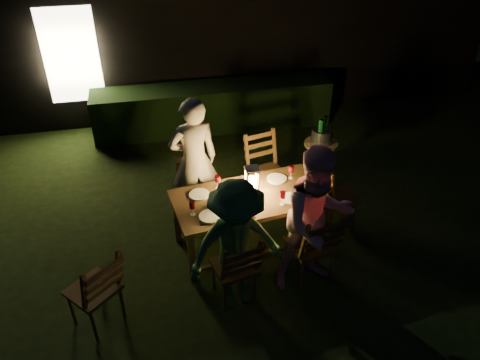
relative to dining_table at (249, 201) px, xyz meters
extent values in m
plane|color=black|center=(0.60, -0.50, -0.67)|extent=(40.00, 40.00, 0.00)
cube|color=black|center=(0.60, 5.70, 0.93)|extent=(10.00, 4.00, 3.20)
cube|color=#FFE5B2|center=(-2.20, 3.71, 0.68)|extent=(0.90, 0.06, 1.60)
cube|color=black|center=(0.10, 3.25, -0.27)|extent=(4.20, 0.70, 0.80)
cube|color=#453117|center=(0.00, 0.00, 0.04)|extent=(1.90, 1.12, 0.06)
cube|color=#453117|center=(-0.76, -0.47, -0.34)|extent=(0.07, 0.07, 0.66)
cube|color=#453117|center=(-0.86, 0.26, -0.34)|extent=(0.07, 0.07, 0.66)
cube|color=#453117|center=(0.86, -0.26, -0.34)|extent=(0.07, 0.07, 0.66)
cube|color=#453117|center=(0.76, 0.47, -0.34)|extent=(0.07, 0.07, 0.66)
cube|color=#453117|center=(-0.35, -0.80, -0.23)|extent=(0.50, 0.49, 0.04)
cube|color=#453117|center=(-0.31, -0.98, 0.04)|extent=(0.45, 0.23, 0.51)
cube|color=#453117|center=(0.54, -0.68, -0.19)|extent=(0.54, 0.53, 0.04)
cube|color=#453117|center=(0.58, -0.88, 0.11)|extent=(0.49, 0.24, 0.55)
cube|color=#453117|center=(-0.54, 0.68, -0.26)|extent=(0.49, 0.48, 0.04)
cube|color=#453117|center=(-0.59, 0.85, 0.00)|extent=(0.42, 0.24, 0.47)
cube|color=#453117|center=(0.45, 0.82, -0.20)|extent=(0.56, 0.54, 0.04)
cube|color=#453117|center=(0.40, 1.01, 0.10)|extent=(0.49, 0.26, 0.55)
cube|color=#453117|center=(1.24, 0.16, -0.24)|extent=(0.42, 0.44, 0.04)
cube|color=#453117|center=(1.06, 0.16, 0.03)|extent=(0.15, 0.43, 0.50)
cube|color=#453117|center=(-1.80, -0.85, -0.21)|extent=(0.62, 0.62, 0.04)
cube|color=#453117|center=(-1.68, -0.99, 0.07)|extent=(0.44, 0.41, 0.53)
imported|color=beige|center=(-0.55, 0.75, 0.19)|extent=(0.68, 0.49, 1.72)
imported|color=pink|center=(0.55, -0.75, 0.20)|extent=(0.93, 0.77, 1.75)
imported|color=#316334|center=(-0.34, -0.87, 0.11)|extent=(1.08, 0.71, 1.56)
cube|color=white|center=(0.04, 0.06, 0.09)|extent=(0.15, 0.15, 0.03)
cube|color=white|center=(0.04, 0.06, 0.41)|extent=(0.16, 0.16, 0.03)
cylinder|color=#FF9E3F|center=(0.04, 0.06, 0.20)|extent=(0.09, 0.09, 0.18)
cylinder|color=white|center=(-0.57, 0.15, 0.08)|extent=(0.25, 0.25, 0.01)
cylinder|color=white|center=(-0.52, -0.29, 0.08)|extent=(0.25, 0.25, 0.01)
cylinder|color=white|center=(0.42, 0.28, 0.08)|extent=(0.25, 0.25, 0.01)
cylinder|color=white|center=(0.48, -0.16, 0.08)|extent=(0.25, 0.25, 0.01)
cylinder|color=#0F471E|center=(-0.25, -0.03, 0.21)|extent=(0.07, 0.07, 0.28)
cube|color=red|center=(-0.11, -0.34, 0.08)|extent=(0.18, 0.14, 0.01)
cube|color=red|center=(0.58, -0.22, 0.08)|extent=(0.18, 0.14, 0.01)
cube|color=black|center=(-0.58, -0.38, 0.08)|extent=(0.14, 0.07, 0.01)
cylinder|color=olive|center=(1.35, 1.18, -0.04)|extent=(0.49, 0.49, 0.04)
cylinder|color=olive|center=(1.35, 1.18, -0.36)|extent=(0.06, 0.06, 0.63)
cylinder|color=#A5A8AD|center=(1.35, 1.18, 0.09)|extent=(0.30, 0.30, 0.22)
cylinder|color=#0F471E|center=(1.30, 1.14, 0.14)|extent=(0.07, 0.07, 0.32)
cylinder|color=#0F471E|center=(1.40, 1.22, 0.14)|extent=(0.07, 0.07, 0.32)
camera|label=1|loc=(-1.05, -4.35, 3.32)|focal=35.00mm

